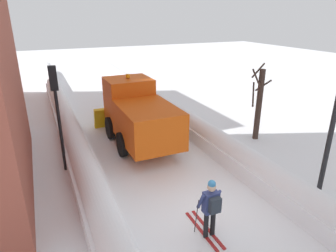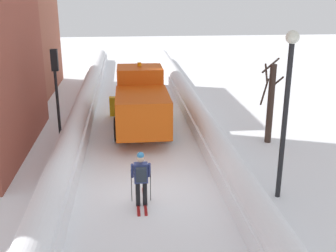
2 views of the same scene
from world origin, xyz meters
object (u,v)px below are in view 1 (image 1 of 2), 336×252
plow_truck (138,114)px  bare_tree_near (259,103)px  skier (211,206)px  traffic_light_pole (56,99)px

plow_truck → bare_tree_near: size_ratio=1.61×
skier → traffic_light_pole: size_ratio=0.43×
plow_truck → skier: bearing=-92.5°
bare_tree_near → traffic_light_pole: bearing=175.9°
traffic_light_pole → bare_tree_near: size_ratio=1.12×
plow_truck → skier: size_ratio=3.31×
plow_truck → bare_tree_near: bare_tree_near is taller
plow_truck → traffic_light_pole: 4.08m
bare_tree_near → plow_truck: bearing=160.8°
traffic_light_pole → bare_tree_near: traffic_light_pole is taller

